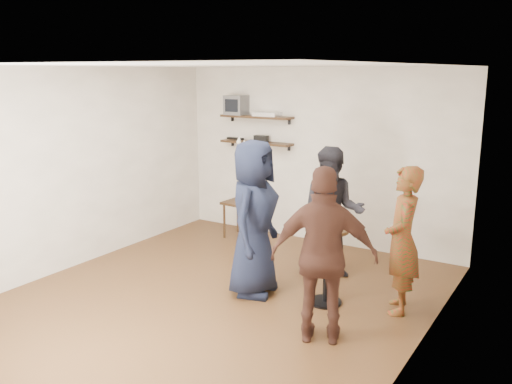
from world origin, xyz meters
TOP-DOWN VIEW (x-y plane):
  - room at (0.00, 0.00)m, footprint 4.58×5.08m
  - shelf_upper at (-1.00, 2.38)m, footprint 1.20×0.25m
  - shelf_lower at (-1.00, 2.38)m, footprint 1.20×0.25m
  - crt_monitor at (-1.36, 2.38)m, footprint 0.32×0.30m
  - dvd_deck at (-0.81, 2.38)m, footprint 0.40×0.24m
  - radio at (-0.91, 2.38)m, footprint 0.22×0.10m
  - power_strip at (-1.43, 2.42)m, footprint 0.30×0.05m
  - side_table at (-1.07, 2.04)m, footprint 0.50×0.50m
  - vase_lilies at (-1.07, 2.04)m, footprint 0.20×0.21m
  - drinks_table at (1.10, 0.46)m, footprint 0.48×0.48m
  - wine_glass_fl at (1.03, 0.44)m, footprint 0.07×0.07m
  - wine_glass_fr at (1.16, 0.42)m, footprint 0.06×0.06m
  - wine_glass_bl at (1.07, 0.54)m, footprint 0.07×0.07m
  - wine_glass_br at (1.11, 0.47)m, footprint 0.07×0.07m
  - person_plaid at (1.85, 0.71)m, footprint 0.54×0.67m
  - person_dark at (0.80, 1.27)m, footprint 0.97×0.86m
  - person_navy at (0.25, 0.30)m, footprint 0.73×0.98m
  - person_brown at (1.42, -0.33)m, footprint 1.08×0.77m

SIDE VIEW (x-z plane):
  - side_table at x=-1.07m, z-range 0.19..0.76m
  - drinks_table at x=1.10m, z-range 0.12..1.00m
  - person_plaid at x=1.85m, z-range 0.00..1.59m
  - person_dark at x=0.80m, z-range 0.00..1.65m
  - person_brown at x=1.42m, z-range 0.00..1.71m
  - vase_lilies at x=-1.07m, z-range 0.38..1.42m
  - person_navy at x=0.25m, z-range 0.00..1.80m
  - wine_glass_fr at x=1.16m, z-range 0.91..1.10m
  - wine_glass_br at x=1.11m, z-range 0.91..1.12m
  - wine_glass_fl at x=1.03m, z-range 0.91..1.13m
  - wine_glass_bl at x=1.07m, z-range 0.91..1.13m
  - room at x=0.00m, z-range -0.04..2.64m
  - shelf_lower at x=-1.00m, z-range 1.43..1.47m
  - power_strip at x=-1.43m, z-range 1.47..1.50m
  - radio at x=-0.91m, z-range 1.47..1.57m
  - shelf_upper at x=-1.00m, z-range 1.83..1.87m
  - dvd_deck at x=-0.81m, z-range 1.87..1.93m
  - crt_monitor at x=-1.36m, z-range 1.87..2.17m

